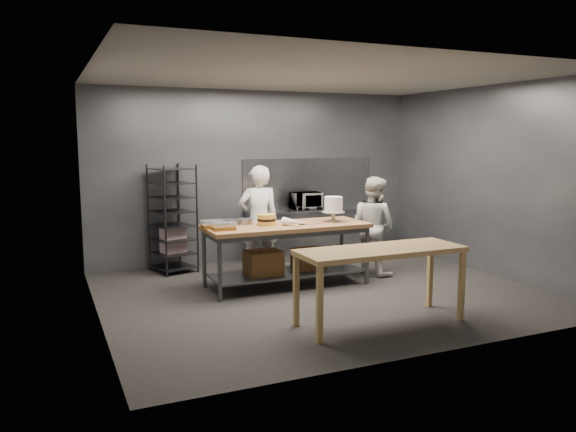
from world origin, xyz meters
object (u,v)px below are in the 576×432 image
Objects in this scene: speed_rack at (173,220)px; chef_right at (373,225)px; chef_behind at (259,221)px; near_counter at (381,255)px; layer_cake at (266,220)px; work_table at (285,248)px; frosted_cake_stand at (333,206)px; microwave at (306,201)px.

speed_rack is 3.24m from chef_right.
near_counter is at bearing 109.11° from chef_behind.
speed_rack is 6.60× the size of layer_cake.
speed_rack is 1.00× the size of chef_behind.
layer_cake is (1.04, -1.52, 0.14)m from speed_rack.
work_table reaches higher than near_counter.
chef_right is (2.91, -1.43, -0.07)m from speed_rack.
frosted_cake_stand is (-0.83, -0.19, 0.38)m from chef_right.
frosted_cake_stand is (0.41, 1.94, 0.35)m from near_counter.
chef_right is at bearing -26.21° from speed_rack.
near_counter is 7.55× the size of layer_cake.
work_table is 1.37× the size of speed_rack.
work_table is 0.97m from frosted_cake_stand.
speed_rack reaches higher than near_counter.
work_table is at bearing -9.90° from layer_cake.
layer_cake reaches higher than work_table.
layer_cake is (-1.41, -1.60, -0.05)m from microwave.
frosted_cake_stand reaches higher than near_counter.
chef_right reaches higher than frosted_cake_stand.
near_counter is 3.69× the size of microwave.
speed_rack is 2.65m from frosted_cake_stand.
near_counter is 2.02m from frosted_cake_stand.
layer_cake is (-0.63, 2.04, 0.19)m from near_counter.
microwave reaches higher than work_table.
speed_rack is at bearing -178.13° from microwave.
speed_rack is at bearing 142.06° from frosted_cake_stand.
speed_rack is 1.12× the size of chef_right.
speed_rack is (-1.31, 1.57, 0.28)m from work_table.
frosted_cake_stand is (2.08, -1.62, 0.31)m from speed_rack.
microwave is (1.13, 1.65, 0.48)m from work_table.
near_counter is (0.35, -1.99, 0.24)m from work_table.
chef_behind is 3.23× the size of microwave.
layer_cake is at bearing 107.11° from near_counter.
microwave is 1.43× the size of frosted_cake_stand.
chef_behind reaches higher than frosted_cake_stand.
chef_behind is at bearing 49.55° from chef_right.
near_counter is at bearing -72.89° from layer_cake.
chef_behind reaches higher than microwave.
frosted_cake_stand is 1.06m from layer_cake.
layer_cake is (-1.04, 0.10, -0.16)m from frosted_cake_stand.
speed_rack is at bearing 124.20° from layer_cake.
chef_right is at bearing 168.98° from chef_behind.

